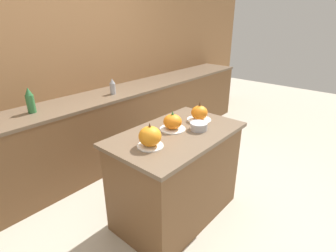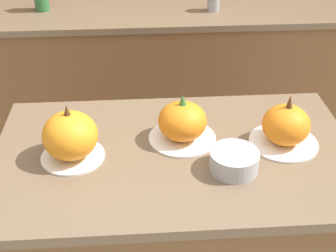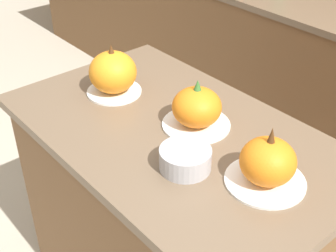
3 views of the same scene
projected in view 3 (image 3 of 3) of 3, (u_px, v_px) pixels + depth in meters
kitchen_island at (174, 224)px, 1.82m from camera, size 1.22×0.74×0.89m
pumpkin_cake_left at (113, 73)px, 1.74m from camera, size 0.21×0.21×0.20m
pumpkin_cake_center at (197, 109)px, 1.56m from camera, size 0.23×0.23×0.18m
pumpkin_cake_right at (268, 163)px, 1.31m from camera, size 0.24×0.24×0.19m
mixing_bowl at (185, 159)px, 1.39m from camera, size 0.16×0.16×0.07m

